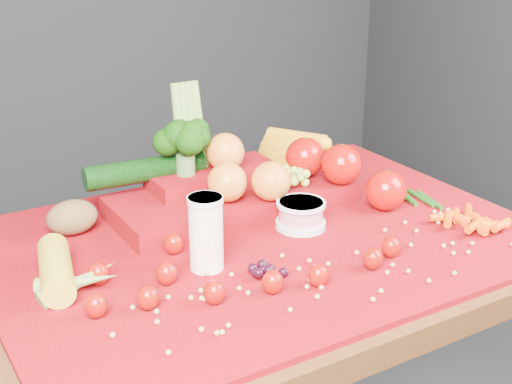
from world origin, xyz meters
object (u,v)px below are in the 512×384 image
table (261,284)px  milk_glass (206,230)px  yogurt_bowl (301,214)px  produce_mound (247,179)px

table → milk_glass: size_ratio=7.93×
milk_glass → yogurt_bowl: size_ratio=1.36×
table → produce_mound: (0.05, 0.15, 0.17)m
produce_mound → table: bearing=-109.9°
yogurt_bowl → table: bearing=177.9°
table → milk_glass: milk_glass is taller
table → yogurt_bowl: size_ratio=10.76×
yogurt_bowl → produce_mound: (-0.04, 0.15, 0.03)m
yogurt_bowl → produce_mound: bearing=104.3°
yogurt_bowl → milk_glass: bearing=-166.5°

